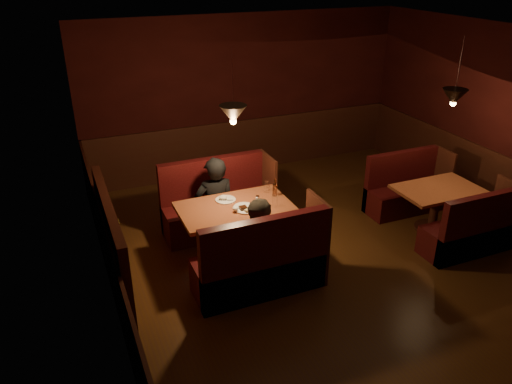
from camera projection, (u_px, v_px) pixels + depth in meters
name	position (u px, v px, depth m)	size (l,w,h in m)	color
room	(326.00, 193.00, 6.33)	(6.02, 7.02, 2.92)	#543011
main_table	(236.00, 218.00, 6.65)	(1.48, 0.90, 1.04)	brown
main_bench_far	(218.00, 208.00, 7.47)	(1.63, 0.58, 1.11)	black
main_bench_near	(262.00, 267.00, 6.07)	(1.63, 0.58, 1.11)	black
second_table	(436.00, 199.00, 7.41)	(1.22, 0.78, 0.69)	brown
second_bench_far	(405.00, 191.00, 8.11)	(1.35, 0.50, 0.96)	black
second_bench_near	(472.00, 233.00, 6.90)	(1.35, 0.50, 0.96)	black
diner_a	(215.00, 189.00, 7.00)	(0.60, 0.39, 1.64)	black
diner_b	(263.00, 231.00, 6.07)	(0.73, 0.57, 1.51)	#332E26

